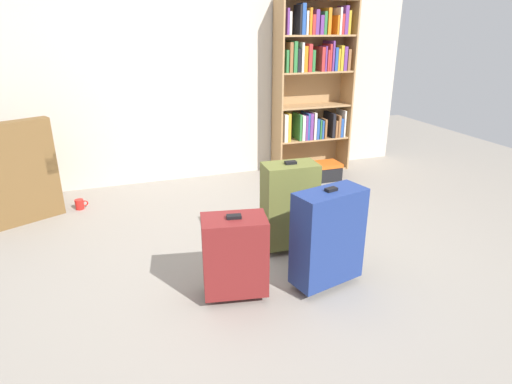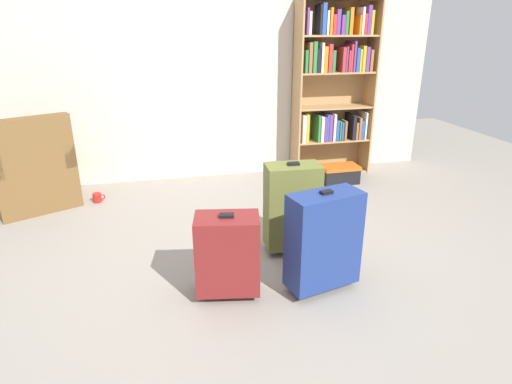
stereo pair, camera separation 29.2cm
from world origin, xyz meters
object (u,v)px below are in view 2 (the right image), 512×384
Objects in this scene: bookshelf at (333,81)px; mug at (97,198)px; suitcase_olive at (292,206)px; suitcase_dark_red at (228,254)px; armchair at (31,174)px; suitcase_navy_blue at (323,240)px; storage_box at (339,173)px.

bookshelf is 2.82m from mug.
suitcase_olive reaches higher than mug.
suitcase_olive is 1.25× the size of suitcase_dark_red.
armchair is 1.30× the size of suitcase_olive.
armchair is 0.64m from mug.
suitcase_dark_red is at bearing -61.68° from mug.
mug is 0.17× the size of suitcase_olive.
suitcase_navy_blue is (1.60, -1.93, 0.32)m from mug.
suitcase_olive is (-1.03, -1.77, -0.69)m from bookshelf.
storage_box is at bearing -94.29° from bookshelf.
suitcase_olive is at bearing -126.19° from storage_box.
suitcase_navy_blue is 0.62m from suitcase_dark_red.
suitcase_navy_blue is 0.55m from suitcase_olive.
bookshelf is at bearing 66.78° from suitcase_navy_blue.
mug is 2.53m from suitcase_navy_blue.
mug is 0.17× the size of suitcase_navy_blue.
suitcase_olive is at bearing 93.51° from suitcase_navy_blue.
armchair is 1.63× the size of suitcase_dark_red.
suitcase_olive reaches higher than suitcase_dark_red.
suitcase_olive is at bearing 39.49° from suitcase_dark_red.
bookshelf is at bearing 54.42° from suitcase_dark_red.
armchair is at bearing 178.60° from storage_box.
bookshelf is 1.04m from storage_box.
suitcase_navy_blue is 0.98× the size of suitcase_olive.
suitcase_olive is at bearing -33.94° from armchair.
suitcase_olive is (1.57, -1.38, 0.32)m from mug.
suitcase_navy_blue reaches higher than mug.
armchair is 2.48m from suitcase_dark_red.
mug is 0.21× the size of suitcase_dark_red.
mug is at bearing 129.76° from suitcase_navy_blue.
armchair is at bearing 173.47° from mug.
bookshelf is at bearing 85.71° from storage_box.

